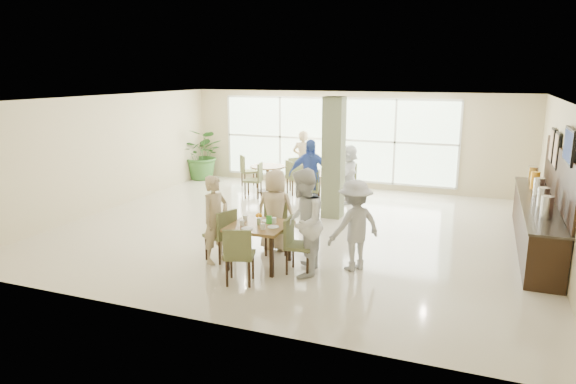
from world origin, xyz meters
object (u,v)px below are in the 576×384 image
(teen_left, at_px, (216,219))
(teen_right, at_px, (303,223))
(main_table, at_px, (259,230))
(round_table_left, at_px, (268,173))
(potted_plant, at_px, (203,154))
(round_table_right, at_px, (318,180))
(teen_far, at_px, (275,210))
(teen_standing, at_px, (355,225))
(buffet_counter, at_px, (537,220))
(adult_a, at_px, (310,175))
(adult_standing, at_px, (303,160))
(adult_b, at_px, (349,174))

(teen_left, height_order, teen_right, teen_right)
(main_table, distance_m, round_table_left, 5.76)
(potted_plant, bearing_deg, round_table_right, -18.10)
(round_table_right, xyz_separation_m, potted_plant, (-4.28, 1.40, 0.24))
(round_table_left, xyz_separation_m, teen_far, (2.09, -4.46, 0.23))
(main_table, distance_m, potted_plant, 7.85)
(round_table_right, height_order, teen_standing, teen_standing)
(round_table_right, height_order, buffet_counter, buffet_counter)
(round_table_left, height_order, teen_left, teen_left)
(teen_right, bearing_deg, teen_far, -148.46)
(adult_a, bearing_deg, teen_far, -103.16)
(teen_right, height_order, teen_standing, teen_right)
(main_table, relative_size, round_table_right, 0.91)
(adult_standing, bearing_deg, teen_far, 97.82)
(main_table, relative_size, buffet_counter, 0.21)
(teen_standing, distance_m, adult_standing, 6.42)
(adult_a, xyz_separation_m, adult_standing, (-0.97, 2.23, -0.03))
(teen_far, xyz_separation_m, teen_standing, (1.66, -0.46, 0.01))
(potted_plant, xyz_separation_m, teen_right, (5.60, -6.35, 0.10))
(teen_far, bearing_deg, adult_a, -84.14)
(teen_far, bearing_deg, teen_left, 53.31)
(potted_plant, relative_size, teen_left, 1.02)
(adult_b, bearing_deg, teen_standing, 14.47)
(round_table_left, height_order, adult_b, adult_b)
(main_table, xyz_separation_m, potted_plant, (-4.75, 6.24, 0.14))
(round_table_left, relative_size, teen_standing, 0.64)
(teen_standing, xyz_separation_m, adult_b, (-1.28, 4.50, -0.02))
(teen_standing, bearing_deg, round_table_left, -102.83)
(potted_plant, distance_m, teen_far, 7.12)
(buffet_counter, distance_m, teen_left, 6.15)
(round_table_left, relative_size, adult_standing, 0.59)
(main_table, height_order, teen_far, teen_far)
(buffet_counter, bearing_deg, potted_plant, 159.90)
(teen_far, distance_m, teen_standing, 1.72)
(main_table, bearing_deg, adult_a, 95.79)
(teen_left, bearing_deg, adult_b, 3.50)
(buffet_counter, bearing_deg, adult_a, 167.79)
(teen_right, relative_size, adult_a, 1.03)
(adult_a, bearing_deg, potted_plant, 132.22)
(main_table, distance_m, adult_b, 4.94)
(adult_b, bearing_deg, adult_standing, -126.91)
(round_table_right, xyz_separation_m, adult_b, (0.79, 0.09, 0.20))
(main_table, xyz_separation_m, teen_standing, (1.60, 0.43, 0.13))
(teen_standing, bearing_deg, main_table, -34.97)
(round_table_left, bearing_deg, teen_far, -64.93)
(teen_right, relative_size, adult_b, 1.18)
(main_table, relative_size, teen_right, 0.54)
(potted_plant, xyz_separation_m, teen_left, (3.96, -6.35, -0.01))
(round_table_right, distance_m, teen_left, 4.97)
(teen_right, distance_m, adult_b, 5.07)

